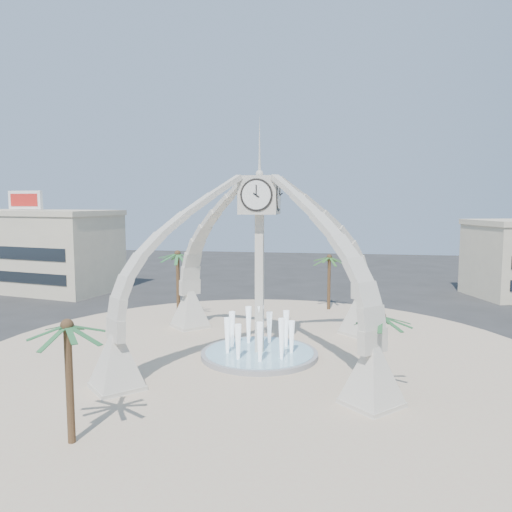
% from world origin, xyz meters
% --- Properties ---
extents(ground, '(140.00, 140.00, 0.00)m').
position_xyz_m(ground, '(0.00, 0.00, 0.00)').
color(ground, '#282828').
rests_on(ground, ground).
extents(plaza, '(40.00, 40.00, 0.06)m').
position_xyz_m(plaza, '(0.00, 0.00, 0.03)').
color(plaza, '#BEAE8D').
rests_on(plaza, ground).
extents(clock_tower, '(17.94, 17.94, 16.30)m').
position_xyz_m(clock_tower, '(-0.00, -0.00, 6.49)').
color(clock_tower, '#BCB6A7').
rests_on(clock_tower, ground).
extents(fountain, '(8.00, 8.00, 3.62)m').
position_xyz_m(fountain, '(0.00, 0.00, 0.29)').
color(fountain, '#949497').
rests_on(fountain, ground).
extents(building_nw, '(23.75, 13.73, 11.90)m').
position_xyz_m(building_nw, '(-32.00, 22.00, 4.83)').
color(building_nw, beige).
rests_on(building_nw, ground).
extents(palm_east, '(4.14, 4.14, 5.17)m').
position_xyz_m(palm_east, '(7.53, -6.02, 4.50)').
color(palm_east, brown).
rests_on(palm_east, ground).
extents(palm_west, '(3.49, 3.49, 6.75)m').
position_xyz_m(palm_west, '(-8.71, 8.92, 5.99)').
color(palm_west, brown).
rests_on(palm_west, ground).
extents(palm_north, '(4.09, 4.09, 5.86)m').
position_xyz_m(palm_north, '(4.34, 16.03, 5.16)').
color(palm_north, brown).
rests_on(palm_north, ground).
extents(palm_south, '(4.51, 4.51, 6.01)m').
position_xyz_m(palm_south, '(-6.24, -13.43, 5.26)').
color(palm_south, brown).
rests_on(palm_south, ground).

